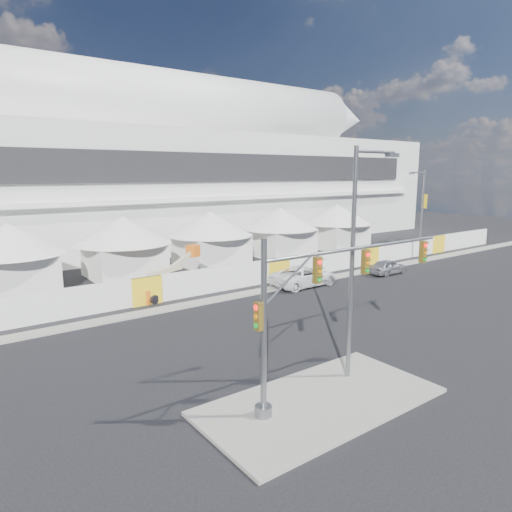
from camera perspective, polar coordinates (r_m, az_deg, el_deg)
ground at (r=25.51m, az=13.11°, el=-11.07°), size 160.00×160.00×0.00m
median_island at (r=19.59m, az=8.10°, el=-17.54°), size 10.00×5.00×0.15m
far_curb at (r=48.14m, az=17.35°, el=-1.05°), size 80.00×1.20×0.12m
stadium at (r=62.82m, az=-11.15°, el=10.42°), size 80.00×24.80×21.98m
tent_row at (r=43.90m, az=-10.73°, el=2.27°), size 53.40×8.40×5.40m
hoarding_fence at (r=39.25m, az=2.78°, el=-1.70°), size 70.00×0.25×2.00m
scaffold_tower at (r=82.25m, az=15.17°, el=7.80°), size 4.40×4.40×12.00m
sedan_silver at (r=43.60m, az=16.19°, el=-1.30°), size 1.70×4.10×1.39m
pickup_curb at (r=37.74m, az=6.02°, el=-2.51°), size 2.85×6.01×1.66m
lot_car_b at (r=56.19m, az=16.90°, el=1.28°), size 2.16×4.54×1.50m
traffic_mast at (r=18.20m, az=6.97°, el=-6.25°), size 10.67×0.66×6.80m
streetlight_median at (r=20.25m, az=12.48°, el=0.97°), size 2.81×0.28×10.17m
streetlight_curb at (r=50.12m, az=19.94°, el=5.50°), size 2.80×0.63×9.44m
boom_lift at (r=34.80m, az=-11.45°, el=-3.62°), size 6.97×2.75×3.41m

